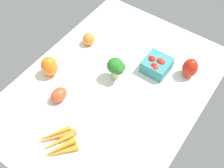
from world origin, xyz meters
TOP-DOWN VIEW (x-y plane):
  - tablecloth at (0.00, 0.00)cm, footprint 104.00×76.00cm
  - bell_pepper_orange at (-10.03, 27.06)cm, footprint 10.54×10.54cm
  - berry_basket at (19.63, -10.92)cm, footprint 11.60×11.60cm
  - carrot_bunch at (-34.53, 1.19)cm, footprint 16.33×17.21cm
  - bell_pepper_red at (25.42, -24.43)cm, footprint 7.32×7.32cm
  - roma_tomato at (-18.20, 14.64)cm, footprint 8.54×6.84cm
  - broccoli_head at (5.26, 1.36)cm, footprint 7.25×8.51cm
  - heirloom_tomato_orange at (15.13, 24.83)cm, footprint 6.12×6.12cm

SIDE VIEW (x-z plane):
  - tablecloth at x=0.00cm, z-range 0.00..2.00cm
  - carrot_bunch at x=-34.53cm, z-range 1.82..4.67cm
  - roma_tomato at x=-18.20cm, z-range 2.00..7.89cm
  - heirloom_tomato_orange at x=15.13cm, z-range 2.00..8.12cm
  - berry_basket at x=19.63cm, z-range 1.81..9.34cm
  - bell_pepper_red at x=25.42cm, z-range 2.00..12.10cm
  - bell_pepper_orange at x=-10.03cm, z-range 2.00..12.20cm
  - broccoli_head at x=5.26cm, z-range 3.52..15.11cm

